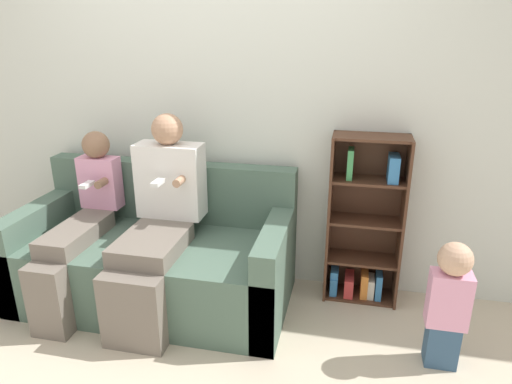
{
  "coord_description": "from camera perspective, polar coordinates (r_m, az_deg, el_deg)",
  "views": [
    {
      "loc": [
        0.92,
        -2.02,
        1.77
      ],
      "look_at": [
        0.35,
        0.58,
        0.81
      ],
      "focal_mm": 32.0,
      "sensor_mm": 36.0,
      "label": 1
    }
  ],
  "objects": [
    {
      "name": "ground_plane",
      "position": [
        2.84,
        -9.94,
        -19.15
      ],
      "size": [
        14.0,
        14.0,
        0.0
      ],
      "primitive_type": "plane",
      "color": "beige"
    },
    {
      "name": "back_wall",
      "position": [
        3.19,
        -4.54,
        10.83
      ],
      "size": [
        10.0,
        0.06,
        2.55
      ],
      "color": "silver",
      "rests_on": "ground_plane"
    },
    {
      "name": "couch",
      "position": [
        3.2,
        -12.36,
        -8.19
      ],
      "size": [
        1.8,
        0.87,
        0.89
      ],
      "color": "#4C6656",
      "rests_on": "ground_plane"
    },
    {
      "name": "adult_seated",
      "position": [
        2.94,
        -12.09,
        -3.01
      ],
      "size": [
        0.44,
        0.83,
        1.26
      ],
      "color": "#70665B",
      "rests_on": "ground_plane"
    },
    {
      "name": "child_seated",
      "position": [
        3.2,
        -21.26,
        -3.69
      ],
      "size": [
        0.28,
        0.85,
        1.12
      ],
      "color": "#70665B",
      "rests_on": "ground_plane"
    },
    {
      "name": "toddler_standing",
      "position": [
        2.7,
        22.92,
        -12.44
      ],
      "size": [
        0.21,
        0.18,
        0.74
      ],
      "color": "#335170",
      "rests_on": "ground_plane"
    },
    {
      "name": "bookshelf",
      "position": [
        3.15,
        13.33,
        -4.35
      ],
      "size": [
        0.49,
        0.25,
        1.14
      ],
      "color": "#4C2D1E",
      "rests_on": "ground_plane"
    }
  ]
}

